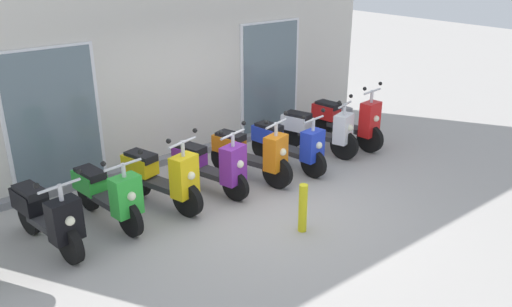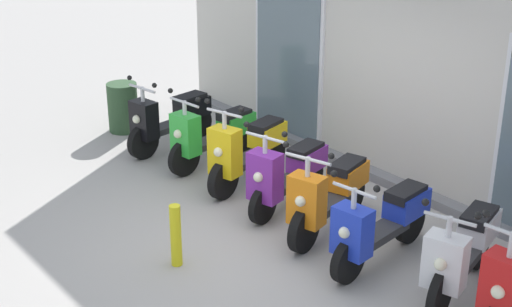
{
  "view_description": "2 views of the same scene",
  "coord_description": "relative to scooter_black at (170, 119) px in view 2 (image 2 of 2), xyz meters",
  "views": [
    {
      "loc": [
        -4.52,
        -5.53,
        3.7
      ],
      "look_at": [
        0.31,
        0.49,
        0.58
      ],
      "focal_mm": 36.62,
      "sensor_mm": 36.0,
      "label": 1
    },
    {
      "loc": [
        5.81,
        -4.63,
        4.12
      ],
      "look_at": [
        -0.31,
        0.26,
        0.88
      ],
      "focal_mm": 51.86,
      "sensor_mm": 36.0,
      "label": 2
    }
  ],
  "objects": [
    {
      "name": "scooter_yellow",
      "position": [
        1.72,
        0.09,
        0.02
      ],
      "size": [
        0.75,
        1.55,
        1.27
      ],
      "color": "black",
      "rests_on": "ground_plane"
    },
    {
      "name": "ground_plane",
      "position": [
        2.92,
        -0.73,
        -0.46
      ],
      "size": [
        40.0,
        40.0,
        0.0
      ],
      "primitive_type": "plane",
      "color": "#A8A39E"
    },
    {
      "name": "scooter_black",
      "position": [
        0.0,
        0.0,
        0.0
      ],
      "size": [
        0.63,
        1.56,
        1.17
      ],
      "color": "black",
      "rests_on": "ground_plane"
    },
    {
      "name": "scooter_orange",
      "position": [
        3.33,
        0.0,
        0.01
      ],
      "size": [
        0.78,
        1.57,
        1.22
      ],
      "color": "black",
      "rests_on": "ground_plane"
    },
    {
      "name": "scooter_white",
      "position": [
        5.05,
        0.17,
        0.01
      ],
      "size": [
        0.78,
        1.6,
        1.17
      ],
      "color": "black",
      "rests_on": "ground_plane"
    },
    {
      "name": "storefront_facade",
      "position": [
        2.92,
        1.78,
        1.4
      ],
      "size": [
        9.14,
        0.5,
        3.87
      ],
      "color": "beige",
      "rests_on": "ground_plane"
    },
    {
      "name": "trash_bin",
      "position": [
        -1.1,
        -0.17,
        -0.08
      ],
      "size": [
        0.47,
        0.47,
        0.77
      ],
      "primitive_type": "cylinder",
      "color": "#2D4C2D",
      "rests_on": "ground_plane"
    },
    {
      "name": "curb_bollard",
      "position": [
        2.85,
        -1.75,
        -0.11
      ],
      "size": [
        0.12,
        0.12,
        0.7
      ],
      "primitive_type": "cylinder",
      "color": "yellow",
      "rests_on": "ground_plane"
    },
    {
      "name": "scooter_blue",
      "position": [
        4.14,
        -0.0,
        -0.01
      ],
      "size": [
        0.62,
        1.64,
        1.16
      ],
      "color": "black",
      "rests_on": "ground_plane"
    },
    {
      "name": "scooter_green",
      "position": [
        0.88,
        0.14,
        -0.0
      ],
      "size": [
        0.62,
        1.6,
        1.17
      ],
      "color": "black",
      "rests_on": "ground_plane"
    },
    {
      "name": "scooter_purple",
      "position": [
        2.56,
        0.05,
        0.01
      ],
      "size": [
        0.74,
        1.49,
        1.21
      ],
      "color": "black",
      "rests_on": "ground_plane"
    }
  ]
}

